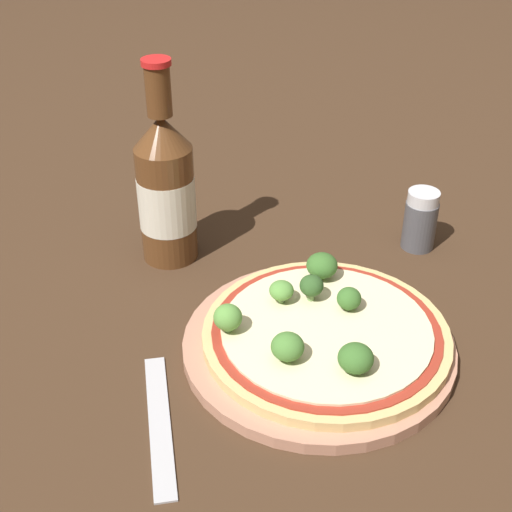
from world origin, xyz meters
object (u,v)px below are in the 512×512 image
Objects in this scene: pizza at (325,330)px; pepper_shaker at (420,220)px; fork at (160,422)px; beer_bottle at (166,188)px.

pepper_shaker reaches higher than pizza.
fork is (-0.32, -0.21, -0.03)m from pepper_shaker.
pizza is at bearing -138.13° from pepper_shaker.
pepper_shaker is 0.44× the size of fork.
beer_bottle is (-0.12, 0.19, 0.07)m from pizza.
pizza is 0.21m from pepper_shaker.
fork is at bearing -147.54° from pepper_shaker.
fork is at bearing -99.85° from beer_bottle.
fork is (-0.04, -0.25, -0.08)m from beer_bottle.
beer_bottle is at bearing 122.22° from pizza.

